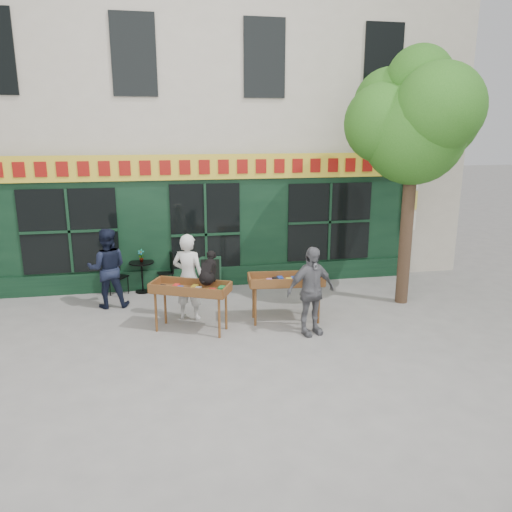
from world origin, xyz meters
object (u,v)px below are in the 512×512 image
Objects in this scene: dog at (208,268)px; woman at (188,277)px; man_right at (311,291)px; bistro_table at (142,271)px; book_cart_right at (286,283)px; book_cart_center at (191,291)px; man_left at (107,268)px.

woman is at bearing 141.42° from dog.
man_right is at bearing 176.03° from woman.
bistro_table is at bearing -38.00° from woman.
book_cart_right is 0.89× the size of man_right.
man_right is at bearing 10.16° from book_cart_center.
dog is 3.10m from bistro_table.
book_cart_center is at bearing -163.28° from dog.
book_cart_center is 2.44m from man_left.
book_cart_center and book_cart_right have the same top height.
book_cart_center is 2.33m from man_right.
man_right is at bearing -44.57° from bistro_table.
book_cart_center is 0.59m from dog.
bistro_table is at bearing 135.96° from book_cart_center.
dog is at bearing 137.79° from man_left.
book_cart_center is 2.70× the size of dog.
man_right is at bearing -62.72° from book_cart_right.
dog is at bearing 149.62° from man_right.
woman is at bearing 171.38° from book_cart_right.
man_left is (-3.97, 2.32, 0.02)m from man_right.
woman reaches higher than bistro_table.
woman reaches higher than man_right.
dog is 1.69m from book_cart_right.
woman is at bearing -62.85° from bistro_table.
book_cart_center is at bearing -68.89° from bistro_table.
book_cart_right is at bearing -39.76° from bistro_table.
man_right is at bearing 8.99° from dog.
book_cart_right is at bearing 97.28° from man_right.
woman is at bearing 136.66° from man_right.
man_right is (2.26, -0.59, 0.05)m from book_cart_center.
woman is at bearing 146.34° from man_left.
man_left is at bearing 135.16° from man_right.
dog is at bearing 141.42° from woman.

